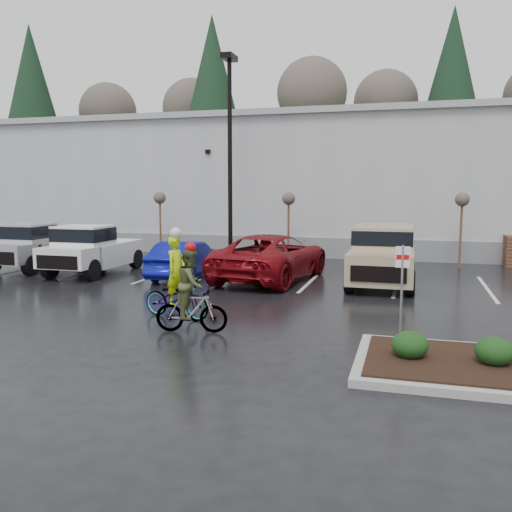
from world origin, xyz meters
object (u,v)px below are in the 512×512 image
(lamppost, at_px, (230,136))
(pickup_white, at_px, (97,248))
(pickup_silver, at_px, (40,245))
(car_red, at_px, (272,257))
(car_blue, at_px, (185,259))
(cyclist_hivis, at_px, (177,290))
(cyclist_olive, at_px, (191,299))
(sapling_mid, at_px, (289,202))
(sapling_east, at_px, (462,204))
(fire_lane_sign, at_px, (402,283))
(suv_tan, at_px, (383,255))
(sapling_west, at_px, (160,201))

(lamppost, xyz_separation_m, pickup_white, (-4.13, -4.48, -4.71))
(pickup_silver, xyz_separation_m, car_red, (10.13, -0.09, -0.13))
(lamppost, xyz_separation_m, car_blue, (-0.25, -4.63, -4.98))
(cyclist_hivis, xyz_separation_m, cyclist_olive, (0.92, -1.22, 0.06))
(sapling_mid, height_order, pickup_silver, sapling_mid)
(pickup_white, xyz_separation_m, cyclist_olive, (7.17, -7.41, -0.19))
(sapling_mid, height_order, car_red, sapling_mid)
(sapling_east, relative_size, pickup_silver, 0.62)
(sapling_mid, xyz_separation_m, sapling_east, (7.50, 0.00, 0.00))
(pickup_white, bearing_deg, fire_lane_sign, -31.53)
(fire_lane_sign, distance_m, suv_tan, 7.74)
(sapling_mid, relative_size, car_blue, 0.75)
(fire_lane_sign, height_order, car_red, fire_lane_sign)
(car_red, height_order, cyclist_olive, cyclist_olive)
(car_blue, bearing_deg, car_red, -173.87)
(pickup_white, bearing_deg, sapling_mid, 39.60)
(sapling_east, distance_m, cyclist_olive, 14.78)
(car_red, bearing_deg, suv_tan, -171.31)
(fire_lane_sign, xyz_separation_m, pickup_silver, (-14.92, 7.72, -0.43))
(sapling_mid, relative_size, pickup_silver, 0.62)
(sapling_west, distance_m, pickup_white, 5.76)
(lamppost, distance_m, sapling_west, 5.07)
(sapling_west, bearing_deg, lamppost, -14.04)
(car_blue, distance_m, car_red, 3.30)
(pickup_silver, distance_m, pickup_white, 3.02)
(pickup_silver, height_order, car_blue, pickup_silver)
(sapling_west, height_order, car_red, sapling_west)
(fire_lane_sign, relative_size, cyclist_olive, 1.02)
(lamppost, height_order, car_blue, lamppost)
(sapling_east, xyz_separation_m, suv_tan, (-2.97, -5.11, -1.70))
(pickup_white, bearing_deg, lamppost, 47.36)
(car_blue, bearing_deg, cyclist_olive, 112.35)
(lamppost, xyz_separation_m, sapling_mid, (2.50, 1.00, -2.96))
(sapling_west, distance_m, car_red, 8.91)
(cyclist_olive, bearing_deg, fire_lane_sign, -98.06)
(lamppost, height_order, cyclist_olive, lamppost)
(car_red, xyz_separation_m, suv_tan, (4.02, 0.05, 0.18))
(sapling_east, distance_m, car_red, 8.89)
(pickup_white, xyz_separation_m, suv_tan, (11.16, 0.37, 0.05))
(sapling_west, xyz_separation_m, cyclist_hivis, (6.12, -11.67, -1.99))
(sapling_west, distance_m, fire_lane_sign, 17.46)
(sapling_east, relative_size, car_red, 0.52)
(pickup_silver, bearing_deg, sapling_mid, 27.82)
(pickup_silver, relative_size, cyclist_hivis, 2.18)
(car_red, xyz_separation_m, cyclist_olive, (0.03, -7.73, -0.06))
(car_red, relative_size, cyclist_olive, 2.85)
(pickup_silver, relative_size, pickup_white, 1.00)
(sapling_east, bearing_deg, suv_tan, -120.13)
(cyclist_hivis, bearing_deg, pickup_silver, 66.16)
(fire_lane_sign, xyz_separation_m, pickup_white, (-11.93, 7.32, -0.43))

